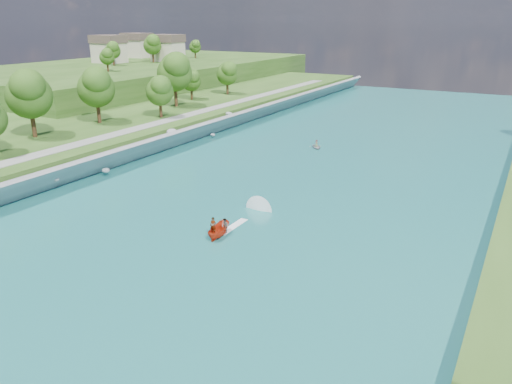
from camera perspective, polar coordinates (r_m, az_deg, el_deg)
The scene contains 9 objects.
ground at distance 47.86m, azimuth -12.81°, elevation -8.93°, with size 260.00×260.00×0.00m, color #2D5119.
river_water at distance 62.59m, azimuth -0.65°, elevation -1.50°, with size 55.00×240.00×0.10m, color #196161.
ridge_west at distance 169.13m, azimuth -12.64°, elevation 12.75°, with size 60.00×120.00×9.00m, color #2D5119.
riprap_bank at distance 77.16m, azimuth -17.83°, elevation 2.95°, with size 3.77×236.00×4.05m.
riverside_path at distance 82.04m, azimuth -20.83°, elevation 4.82°, with size 3.00×200.00×0.10m, color gray.
ridge_houses at distance 176.26m, azimuth -13.30°, elevation 15.83°, with size 29.50×29.50×8.40m.
trees_ridge at distance 166.19m, azimuth -11.99°, elevation 15.78°, with size 16.63×53.59×10.08m.
motorboat at distance 54.88m, azimuth -3.32°, elevation -3.81°, with size 3.60×18.82×2.24m.
raft at distance 90.78m, azimuth 6.92°, elevation 5.22°, with size 3.48×3.71×1.50m.
Camera 1 is at (29.21, -30.74, 22.18)m, focal length 35.00 mm.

